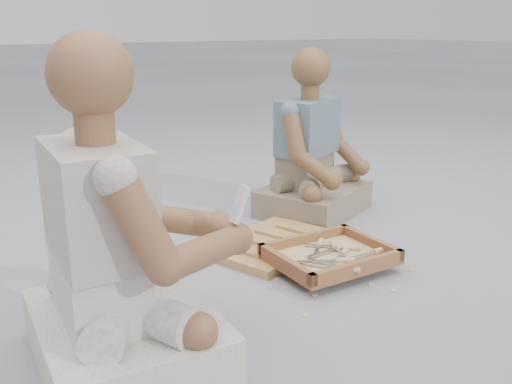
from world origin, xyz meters
TOP-DOWN VIEW (x-y plane):
  - ground at (0.00, 0.00)m, footprint 60.00×60.00m
  - carved_panel at (0.16, 0.31)m, footprint 0.63×0.51m
  - tool_tray at (0.22, 0.01)m, footprint 0.45×0.37m
  - chisel_0 at (0.21, -0.06)m, footprint 0.20×0.12m
  - chisel_1 at (0.28, 0.05)m, footprint 0.10×0.21m
  - chisel_2 at (0.17, -0.13)m, footprint 0.14×0.19m
  - chisel_3 at (0.27, -0.01)m, footprint 0.20×0.13m
  - chisel_4 at (0.29, 0.04)m, footprint 0.22×0.03m
  - chisel_5 at (0.39, -0.07)m, footprint 0.22×0.03m
  - chisel_6 at (0.25, 0.11)m, footprint 0.18×0.16m
  - chisel_7 at (0.31, 0.03)m, footprint 0.17×0.17m
  - wood_chip_0 at (0.29, -0.26)m, footprint 0.02×0.02m
  - wood_chip_1 at (0.19, -0.04)m, footprint 0.02×0.02m
  - wood_chip_2 at (-0.02, -0.03)m, footprint 0.02×0.02m
  - wood_chip_3 at (0.48, -0.17)m, footprint 0.02×0.02m
  - wood_chip_4 at (0.52, 0.24)m, footprint 0.02×0.02m
  - wood_chip_5 at (0.26, -0.18)m, footprint 0.02×0.02m
  - wood_chip_6 at (-0.01, 0.05)m, footprint 0.02×0.02m
  - wood_chip_7 at (-0.08, -0.23)m, footprint 0.02×0.02m
  - wood_chip_8 at (0.26, 0.00)m, footprint 0.02×0.02m
  - wood_chip_9 at (0.01, 0.27)m, footprint 0.02×0.02m
  - wood_chip_10 at (0.03, -0.13)m, footprint 0.02×0.02m
  - craftsman at (-0.67, -0.16)m, footprint 0.62×0.61m
  - companion at (0.61, 0.61)m, footprint 0.64×0.58m
  - mobile_phone at (-0.34, -0.24)m, footprint 0.06×0.05m

SIDE VIEW (x-z plane):
  - ground at x=0.00m, z-range 0.00..0.00m
  - wood_chip_0 at x=0.29m, z-range 0.00..0.00m
  - wood_chip_1 at x=0.19m, z-range 0.00..0.00m
  - wood_chip_2 at x=-0.02m, z-range 0.00..0.00m
  - wood_chip_3 at x=0.48m, z-range 0.00..0.00m
  - wood_chip_4 at x=0.52m, z-range 0.00..0.00m
  - wood_chip_5 at x=0.26m, z-range 0.00..0.00m
  - wood_chip_6 at x=-0.01m, z-range 0.00..0.00m
  - wood_chip_7 at x=-0.08m, z-range 0.00..0.00m
  - wood_chip_8 at x=0.26m, z-range 0.00..0.00m
  - wood_chip_9 at x=0.01m, z-range 0.00..0.00m
  - wood_chip_10 at x=0.03m, z-range 0.00..0.00m
  - carved_panel at x=0.16m, z-range 0.00..0.04m
  - tool_tray at x=0.22m, z-range 0.03..0.08m
  - chisel_6 at x=0.25m, z-range 0.05..0.07m
  - chisel_0 at x=0.21m, z-range 0.05..0.07m
  - chisel_1 at x=0.28m, z-range 0.05..0.07m
  - chisel_3 at x=0.27m, z-range 0.05..0.08m
  - chisel_7 at x=0.31m, z-range 0.05..0.08m
  - chisel_4 at x=0.29m, z-range 0.06..0.08m
  - chisel_5 at x=0.39m, z-range 0.06..0.08m
  - chisel_2 at x=0.17m, z-range 0.06..0.08m
  - companion at x=0.61m, z-range -0.14..0.68m
  - craftsman at x=-0.67m, z-range -0.14..0.76m
  - mobile_phone at x=-0.34m, z-range 0.38..0.48m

